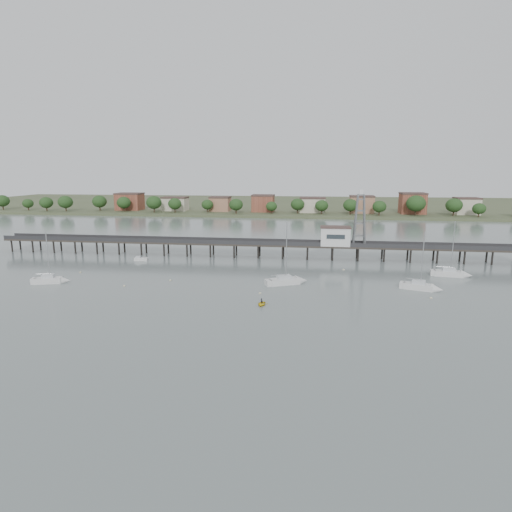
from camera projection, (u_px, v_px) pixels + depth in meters
The scene contains 13 objects.
ground_plane at pixel (187, 334), 65.71m from camera, with size 500.00×500.00×0.00m, color slate.
pier at pixel (247, 244), 123.23m from camera, with size 150.00×5.00×5.50m.
pier_building at pixel (335, 236), 119.36m from camera, with size 8.40×5.40×5.30m.
lattice_tower at pixel (360, 220), 117.63m from camera, with size 3.20×3.20×15.50m.
sailboat_a at pixel (54, 280), 95.24m from camera, with size 7.70×4.21×12.30m.
sailboat_e at pixel (455, 274), 101.06m from camera, with size 8.66×3.71×13.84m.
sailboat_c at pixel (290, 281), 94.66m from camera, with size 9.15×6.13×14.62m.
sailboat_d at pixel (424, 287), 89.52m from camera, with size 8.14×4.66×12.96m.
white_tender at pixel (141, 259), 118.65m from camera, with size 3.79×1.97×1.41m.
yellow_dinghy at pixel (262, 305), 79.94m from camera, with size 1.99×0.58×2.79m, color gold.
dinghy_occupant at pixel (262, 305), 79.94m from camera, with size 0.40×1.09×0.26m, color black.
mooring_buoys at pixel (231, 282), 95.64m from camera, with size 80.33×24.15×0.39m.
far_shore at pixel (287, 204), 298.14m from camera, with size 500.00×170.00×10.40m.
Camera 1 is at (18.90, -60.01, 24.87)m, focal length 30.00 mm.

